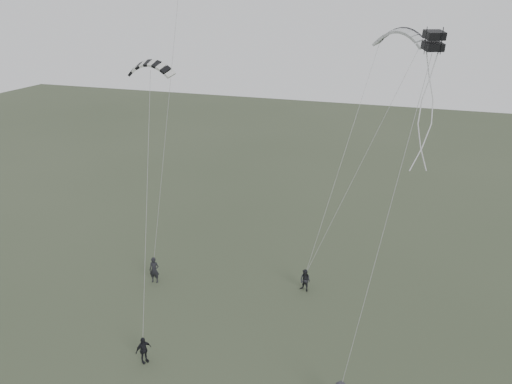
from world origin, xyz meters
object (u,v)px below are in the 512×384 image
(flyer_center, at_px, (143,350))
(kite_pale_large, at_px, (400,31))
(kite_striped, at_px, (150,63))
(kite_box, at_px, (434,41))
(flyer_left, at_px, (154,270))
(flyer_right, at_px, (305,280))

(flyer_center, xyz_separation_m, kite_pale_large, (10.44, 15.42, 15.12))
(kite_striped, height_order, kite_box, kite_box)
(flyer_left, height_order, kite_box, kite_box)
(flyer_left, distance_m, kite_box, 22.17)
(flyer_left, relative_size, flyer_center, 1.19)
(flyer_center, bearing_deg, flyer_right, -4.79)
(flyer_right, bearing_deg, kite_striped, -151.21)
(kite_pale_large, bearing_deg, flyer_left, -123.28)
(flyer_center, relative_size, kite_pale_large, 0.43)
(flyer_right, height_order, kite_pale_large, kite_pale_large)
(flyer_center, distance_m, kite_striped, 15.96)
(flyer_right, distance_m, kite_box, 17.33)
(flyer_right, relative_size, kite_striped, 0.54)
(kite_pale_large, bearing_deg, flyer_center, -98.16)
(kite_striped, xyz_separation_m, kite_box, (15.36, -3.77, 1.91))
(flyer_left, height_order, kite_striped, kite_striped)
(kite_striped, bearing_deg, kite_pale_large, 29.02)
(flyer_left, xyz_separation_m, flyer_center, (3.39, -7.19, -0.14))
(flyer_left, relative_size, kite_striped, 0.64)
(flyer_right, relative_size, kite_box, 2.03)
(flyer_right, height_order, kite_striped, kite_striped)
(flyer_left, bearing_deg, kite_pale_large, 19.81)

